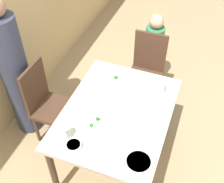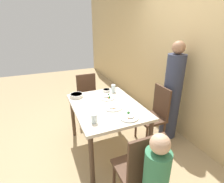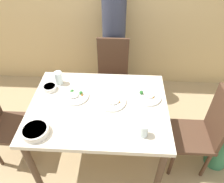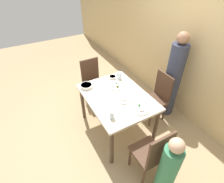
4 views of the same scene
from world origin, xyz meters
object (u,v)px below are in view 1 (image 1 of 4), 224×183
at_px(chair_child_spot, 146,70).
at_px(glass_water_tall, 66,132).
at_px(bowl_curry, 138,163).
at_px(person_child, 152,56).
at_px(plate_rice_adult, 120,76).
at_px(person_adult, 16,76).
at_px(chair_adult_spot, 47,102).

relative_size(chair_child_spot, glass_water_tall, 7.16).
bearing_deg(bowl_curry, person_child, 10.42).
bearing_deg(bowl_curry, chair_child_spot, 12.41).
xyz_separation_m(plate_rice_adult, glass_water_tall, (-0.86, 0.16, 0.05)).
distance_m(person_child, plate_rice_adult, 0.85).
height_order(person_child, glass_water_tall, person_child).
bearing_deg(person_adult, person_child, -44.79).
bearing_deg(person_adult, bowl_curry, -110.27).
bearing_deg(plate_rice_adult, glass_water_tall, 169.57).
relative_size(plate_rice_adult, glass_water_tall, 1.88).
xyz_separation_m(bowl_curry, glass_water_tall, (0.04, 0.62, 0.04)).
relative_size(bowl_curry, plate_rice_adult, 0.85).
relative_size(bowl_curry, glass_water_tall, 1.59).
height_order(chair_child_spot, person_child, person_child).
bearing_deg(person_child, bowl_curry, -169.58).
distance_m(chair_adult_spot, bowl_curry, 1.30).
bearing_deg(person_adult, glass_water_tall, -120.95).
distance_m(chair_adult_spot, person_adult, 0.41).
height_order(person_adult, bowl_curry, person_adult).
xyz_separation_m(person_adult, person_child, (1.15, -1.14, -0.26)).
bearing_deg(person_adult, chair_adult_spot, -90.00).
bearing_deg(chair_child_spot, person_adult, -142.58).
relative_size(chair_child_spot, bowl_curry, 4.51).
bearing_deg(chair_child_spot, plate_rice_adult, -106.66).
bearing_deg(chair_adult_spot, glass_water_tall, -133.60).
distance_m(chair_child_spot, plate_rice_adult, 0.61).
xyz_separation_m(person_adult, plate_rice_adult, (0.36, -0.99, 0.01)).
xyz_separation_m(chair_child_spot, plate_rice_adult, (-0.51, 0.15, 0.29)).
distance_m(person_adult, plate_rice_adult, 1.05).
relative_size(person_adult, glass_water_tall, 12.40).
height_order(person_adult, person_child, person_adult).
relative_size(chair_child_spot, person_adult, 0.58).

